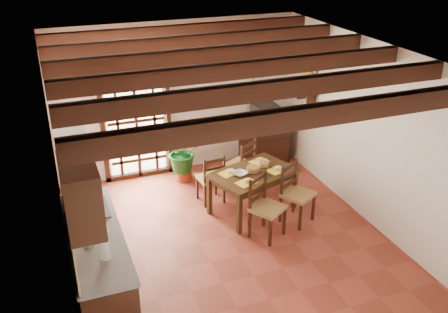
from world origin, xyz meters
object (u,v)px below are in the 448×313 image
chair_near_right (296,204)px  chair_far_left (211,187)px  kitchen_counter (98,263)px  chair_near_left (266,218)px  sideboard (264,142)px  chair_far_right (240,174)px  pendant_lamp (253,87)px  crt_tv (265,114)px  potted_plant (183,151)px  dining_table (253,177)px

chair_near_right → chair_far_left: bearing=105.6°
kitchen_counter → chair_near_left: 2.55m
sideboard → chair_near_left: bearing=-105.5°
sideboard → chair_far_right: bearing=-125.1°
chair_far_left → pendant_lamp: bearing=136.0°
chair_near_left → chair_near_right: 0.66m
chair_near_right → crt_tv: (0.45, 2.18, 0.67)m
chair_near_left → chair_far_left: chair_near_left is taller
chair_near_right → chair_far_right: (-0.42, 1.27, -0.00)m
potted_plant → pendant_lamp: 2.15m
chair_near_right → pendant_lamp: size_ratio=1.14×
dining_table → chair_near_left: size_ratio=1.54×
kitchen_counter → dining_table: (2.61, 1.17, 0.15)m
chair_near_left → potted_plant: 2.28m
chair_near_right → chair_far_left: 1.49m
chair_far_left → dining_table: bearing=130.0°
sideboard → pendant_lamp: pendant_lamp is taller
chair_far_left → crt_tv: crt_tv is taller
sideboard → potted_plant: (-1.71, -0.22, 0.18)m
chair_near_left → crt_tv: 2.71m
chair_near_left → pendant_lamp: bearing=51.5°
crt_tv → chair_near_left: bearing=-114.8°
kitchen_counter → dining_table: bearing=24.1°
chair_near_right → sideboard: size_ratio=1.05×
chair_far_left → sideboard: chair_far_left is taller
chair_near_left → pendant_lamp: (0.10, 0.84, 1.77)m
crt_tv → chair_far_left: bearing=-143.9°
kitchen_counter → chair_near_left: bearing=9.7°
chair_near_right → potted_plant: potted_plant is taller
kitchen_counter → chair_near_left: (2.51, 0.43, -0.17)m
potted_plant → chair_far_left: bearing=-77.3°
chair_far_left → chair_far_right: chair_far_right is taller
crt_tv → dining_table: bearing=-121.2°
chair_near_left → sideboard: (1.08, 2.40, 0.09)m
chair_far_right → sideboard: size_ratio=1.03×
chair_far_right → crt_tv: (0.88, 0.91, 0.68)m
dining_table → potted_plant: size_ratio=0.75×
chair_far_right → kitchen_counter: bearing=4.8°
chair_near_right → chair_far_left: (-1.05, 1.06, -0.03)m
chair_near_right → crt_tv: size_ratio=2.13×
chair_far_left → sideboard: bearing=-148.1°
chair_near_right → crt_tv: bearing=49.0°
chair_near_right → potted_plant: bearing=93.3°
chair_near_right → chair_near_left: bearing=169.5°
chair_near_left → potted_plant: (-0.63, 2.18, 0.26)m
dining_table → chair_near_right: (0.52, -0.53, -0.32)m
chair_far_left → potted_plant: bearing=-82.3°
chair_far_right → sideboard: 1.27m
crt_tv → chair_far_right: bearing=-134.5°
kitchen_counter → pendant_lamp: (2.61, 1.27, 1.60)m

